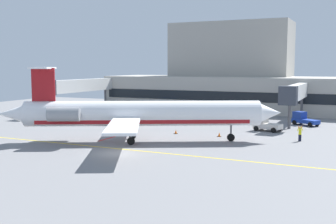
% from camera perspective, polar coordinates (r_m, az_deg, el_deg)
% --- Properties ---
extents(ground, '(120.00, 120.00, 0.11)m').
position_cam_1_polar(ground, '(43.76, -6.90, -5.67)').
color(ground, slate).
extents(terminal_building, '(66.16, 16.85, 18.21)m').
position_cam_1_polar(terminal_building, '(87.52, 11.57, 4.36)').
color(terminal_building, '#ADA89E').
rests_on(terminal_building, ground).
extents(jet_bridge_west, '(2.40, 17.74, 6.23)m').
position_cam_1_polar(jet_bridge_west, '(67.52, 17.06, 2.50)').
color(jet_bridge_west, silver).
rests_on(jet_bridge_west, ground).
extents(jet_bridge_east, '(2.40, 20.62, 6.55)m').
position_cam_1_polar(jet_bridge_east, '(82.04, -12.30, 3.49)').
color(jet_bridge_east, silver).
rests_on(jet_bridge_east, ground).
extents(regional_jet, '(31.22, 24.08, 8.89)m').
position_cam_1_polar(regional_jet, '(49.42, -4.08, -0.24)').
color(regional_jet, white).
rests_on(regional_jet, ground).
extents(baggage_tug, '(4.06, 2.88, 2.18)m').
position_cam_1_polar(baggage_tug, '(59.63, 13.21, -1.58)').
color(baggage_tug, silver).
rests_on(baggage_tug, ground).
extents(pushback_tractor, '(3.75, 2.42, 1.78)m').
position_cam_1_polar(pushback_tractor, '(76.08, -8.00, 0.08)').
color(pushback_tractor, '#1E4CB2').
rests_on(pushback_tractor, ground).
extents(belt_loader, '(4.39, 3.58, 2.02)m').
position_cam_1_polar(belt_loader, '(66.96, 18.07, -0.93)').
color(belt_loader, '#19389E').
rests_on(belt_loader, ground).
extents(marshaller, '(0.70, 0.59, 1.89)m').
position_cam_1_polar(marshaller, '(52.40, 17.64, -2.81)').
color(marshaller, '#191E33').
rests_on(marshaller, ground).
extents(safety_cone_alpha, '(0.47, 0.47, 0.55)m').
position_cam_1_polar(safety_cone_alpha, '(55.60, 1.08, -2.75)').
color(safety_cone_alpha, orange).
rests_on(safety_cone_alpha, ground).
extents(safety_cone_bravo, '(0.47, 0.47, 0.55)m').
position_cam_1_polar(safety_cone_bravo, '(53.78, 7.04, -3.10)').
color(safety_cone_bravo, orange).
rests_on(safety_cone_bravo, ground).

